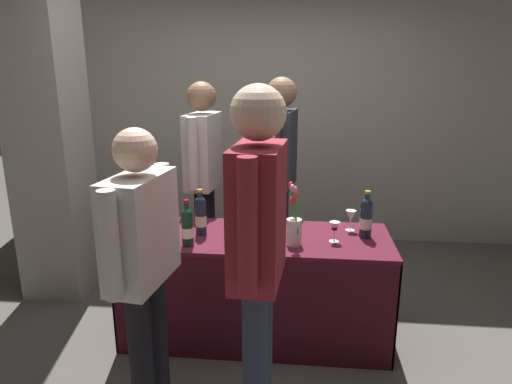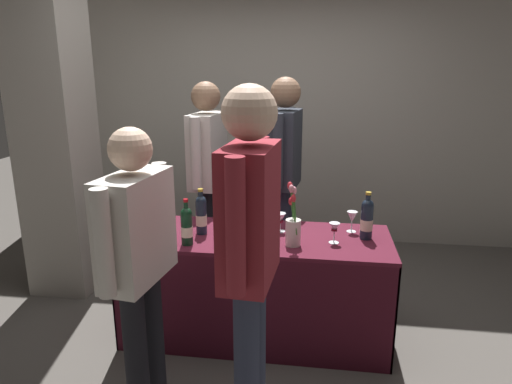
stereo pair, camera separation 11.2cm
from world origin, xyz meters
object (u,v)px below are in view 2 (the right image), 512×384
Objects in this scene: wine_glass_near_taster at (334,228)px; taster_foreground_right at (250,241)px; wine_glass_near_vendor at (352,217)px; flower_vase at (293,226)px; featured_wine_bottle at (253,217)px; vendor_presenter at (284,164)px; tasting_table at (256,267)px; concrete_pillar at (51,93)px; display_bottle_0 at (367,218)px; wine_glass_mid at (280,219)px.

taster_foreground_right reaches higher than wine_glass_near_taster.
wine_glass_near_taster is 0.08× the size of taster_foreground_right.
flower_vase reaches higher than wine_glass_near_vendor.
vendor_presenter reaches higher than featured_wine_bottle.
tasting_table is at bearing 78.39° from featured_wine_bottle.
featured_wine_bottle is (1.66, -0.58, -0.74)m from concrete_pillar.
tasting_table is 0.73m from wine_glass_near_vendor.
vendor_presenter is at bearing 114.17° from wine_glass_near_taster.
concrete_pillar reaches higher than tasting_table.
wine_glass_near_vendor is at bearing -9.00° from concrete_pillar.
flower_vase reaches higher than display_bottle_0.
concrete_pillar is at bearing -74.15° from vendor_presenter.
featured_wine_bottle is (-0.01, -0.05, 0.37)m from tasting_table.
tasting_table is at bearing -1.41° from vendor_presenter.
vendor_presenter reaches higher than flower_vase.
tasting_table is at bearing 152.19° from flower_vase.
tasting_table is (1.67, -0.53, -1.11)m from concrete_pillar.
flower_vase reaches higher than wine_glass_mid.
wine_glass_mid is (-0.56, 0.05, -0.05)m from display_bottle_0.
concrete_pillar reaches higher than wine_glass_near_taster.
display_bottle_0 is at bearing 27.19° from wine_glass_near_taster.
tasting_table is at bearing -165.50° from wine_glass_near_vendor.
display_bottle_0 is 2.35× the size of wine_glass_near_taster.
wine_glass_near_vendor is 0.25m from wine_glass_near_taster.
wine_glass_near_vendor is 0.08× the size of taster_foreground_right.
wine_glass_mid is at bearing 113.10° from flower_vase.
tasting_table is 0.38m from featured_wine_bottle.
taster_foreground_right reaches higher than wine_glass_near_vendor.
flower_vase is (-0.38, -0.30, 0.02)m from wine_glass_near_vendor.
wine_glass_mid is at bearing -13.15° from concrete_pillar.
display_bottle_0 is 2.19× the size of wine_glass_near_vendor.
concrete_pillar is at bearing 164.95° from wine_glass_near_taster.
wine_glass_near_vendor is at bearing 14.50° from tasting_table.
tasting_table is 1.08m from taster_foreground_right.
featured_wine_bottle is at bearing -101.61° from tasting_table.
flower_vase is at bearing -142.16° from wine_glass_near_vendor.
concrete_pillar is at bearing 161.06° from flower_vase.
wine_glass_near_vendor is at bearing 45.40° from vendor_presenter.
featured_wine_bottle is at bearing -161.39° from wine_glass_near_vendor.
concrete_pillar reaches higher than wine_glass_near_vendor.
concrete_pillar is at bearing 168.65° from display_bottle_0.
wine_glass_near_vendor is 1.10× the size of wine_glass_mid.
concrete_pillar is 2.46m from wine_glass_near_vendor.
featured_wine_bottle is 0.86× the size of flower_vase.
tasting_table is at bearing 173.44° from wine_glass_near_taster.
wine_glass_near_vendor is (2.30, -0.36, -0.79)m from concrete_pillar.
display_bottle_0 is 0.98m from vendor_presenter.
display_bottle_0 is at bearing 7.92° from featured_wine_bottle.
wine_glass_near_taster reaches higher than wine_glass_mid.
wine_glass_near_vendor reaches higher than tasting_table.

